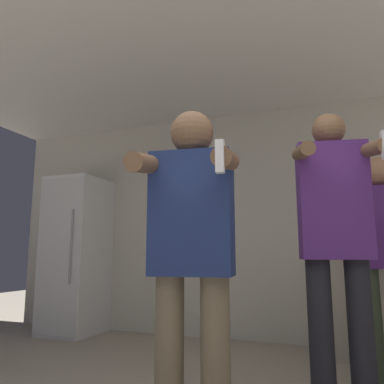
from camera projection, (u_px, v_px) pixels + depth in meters
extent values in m
cube|color=beige|center=(287.00, 221.00, 4.08)|extent=(7.00, 0.06, 2.55)
cube|color=silver|center=(255.00, 25.00, 2.73)|extent=(7.00, 3.82, 0.05)
cube|color=white|center=(77.00, 254.00, 4.51)|extent=(0.60, 0.66, 1.83)
cube|color=silver|center=(58.00, 254.00, 4.20)|extent=(0.58, 0.01, 1.76)
cylinder|color=#99999E|center=(71.00, 246.00, 4.13)|extent=(0.02, 0.02, 0.82)
cylinder|color=maroon|center=(349.00, 248.00, 3.54)|extent=(0.08, 0.08, 0.18)
cylinder|color=maroon|center=(348.00, 234.00, 3.56)|extent=(0.03, 0.03, 0.08)
sphere|color=maroon|center=(348.00, 230.00, 3.57)|extent=(0.03, 0.03, 0.03)
cylinder|color=silver|center=(377.00, 249.00, 3.46)|extent=(0.08, 0.08, 0.15)
cylinder|color=silver|center=(376.00, 237.00, 3.48)|extent=(0.03, 0.03, 0.07)
sphere|color=silver|center=(376.00, 233.00, 3.48)|extent=(0.04, 0.04, 0.04)
cylinder|color=#563314|center=(362.00, 249.00, 3.50)|extent=(0.09, 0.09, 0.15)
cylinder|color=#563314|center=(361.00, 236.00, 3.52)|extent=(0.04, 0.04, 0.09)
sphere|color=#B29933|center=(361.00, 232.00, 3.53)|extent=(0.04, 0.04, 0.04)
cylinder|color=#75664C|center=(169.00, 363.00, 1.77)|extent=(0.14, 0.14, 0.81)
cylinder|color=#75664C|center=(215.00, 366.00, 1.73)|extent=(0.14, 0.14, 0.81)
cube|color=navy|center=(192.00, 213.00, 1.87)|extent=(0.43, 0.25, 0.61)
sphere|color=brown|center=(192.00, 133.00, 1.93)|extent=(0.22, 0.22, 0.22)
cylinder|color=brown|center=(146.00, 164.00, 1.79)|extent=(0.13, 0.34, 0.15)
cylinder|color=brown|center=(225.00, 159.00, 1.71)|extent=(0.13, 0.34, 0.15)
cube|color=white|center=(220.00, 156.00, 1.55)|extent=(0.04, 0.04, 0.14)
cylinder|color=black|center=(322.00, 342.00, 2.05)|extent=(0.13, 0.13, 0.89)
cylinder|color=black|center=(362.00, 343.00, 2.02)|extent=(0.13, 0.13, 0.89)
cube|color=#4C236B|center=(333.00, 201.00, 2.16)|extent=(0.41, 0.27, 0.67)
sphere|color=brown|center=(328.00, 130.00, 2.23)|extent=(0.19, 0.19, 0.19)
cylinder|color=brown|center=(303.00, 152.00, 2.05)|extent=(0.15, 0.40, 0.14)
cylinder|color=brown|center=(373.00, 149.00, 1.99)|extent=(0.15, 0.40, 0.14)
cylinder|color=#38422D|center=(372.00, 326.00, 2.71)|extent=(0.15, 0.15, 0.81)
cube|color=#4C236B|center=(381.00, 227.00, 2.79)|extent=(0.42, 0.20, 0.61)
sphere|color=#9E7051|center=(377.00, 172.00, 2.86)|extent=(0.23, 0.23, 0.23)
cylinder|color=#9E7051|center=(352.00, 195.00, 2.71)|extent=(0.08, 0.40, 0.14)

